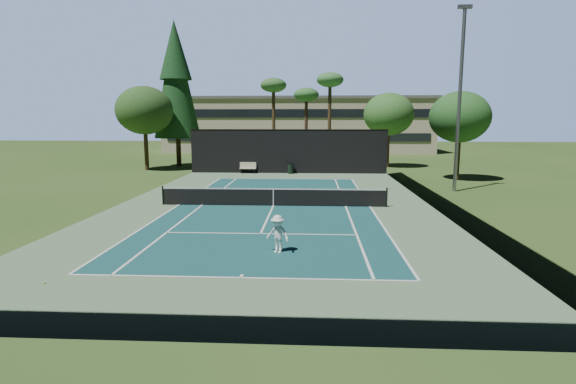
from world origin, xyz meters
The scene contains 22 objects.
ground centered at (0.00, 0.00, 0.00)m, with size 160.00×160.00×0.00m, color #314E1D.
apron_slab centered at (0.00, 0.00, 0.01)m, with size 18.00×32.00×0.01m, color #5D8059.
court_surface centered at (0.00, 0.00, 0.01)m, with size 10.97×23.77×0.01m, color #184E4E.
court_lines centered at (0.00, 0.00, 0.02)m, with size 11.07×23.87×0.01m.
tennis_net centered at (0.00, 0.00, 0.56)m, with size 12.90×0.10×1.10m.
fence centered at (0.00, 0.06, 2.01)m, with size 18.04×32.05×4.03m.
player centered at (0.94, -9.08, 0.71)m, with size 0.92×0.53×1.42m, color white.
tennis_ball_a centered at (-5.79, -12.69, 0.03)m, with size 0.06×0.06×0.06m, color #B1CD2E.
tennis_ball_b centered at (-3.63, 3.04, 0.04)m, with size 0.07×0.07×0.07m, color #C7EC35.
tennis_ball_c centered at (0.90, 2.85, 0.04)m, with size 0.07×0.07×0.07m, color #CCDA31.
tennis_ball_d centered at (-3.32, 2.95, 0.03)m, with size 0.06×0.06×0.06m, color #CED330.
park_bench centered at (-3.71, 15.78, 0.55)m, with size 1.50×0.45×1.02m.
trash_bin centered at (0.24, 15.61, 0.48)m, with size 0.56×0.56×0.95m.
pine_tree centered at (-12.00, 22.00, 9.55)m, with size 4.80×4.80×15.00m.
palm_a centered at (-2.00, 24.00, 8.19)m, with size 2.80×2.80×9.32m.
palm_b centered at (1.50, 26.00, 7.36)m, with size 2.80×2.80×8.42m.
palm_c centered at (4.00, 23.00, 8.60)m, with size 2.80×2.80×9.77m.
decid_tree_a centered at (10.00, 22.00, 5.42)m, with size 5.12×5.12×7.62m.
decid_tree_b centered at (14.00, 12.00, 5.08)m, with size 4.80×4.80×7.14m.
decid_tree_c centered at (-14.00, 18.00, 5.76)m, with size 5.44×5.44×8.09m.
campus_building centered at (0.00, 45.98, 4.21)m, with size 40.50×12.50×8.30m.
light_pole centered at (12.00, 6.00, 6.46)m, with size 0.90×0.25×12.22m.
Camera 1 is at (2.18, -25.11, 4.86)m, focal length 28.00 mm.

